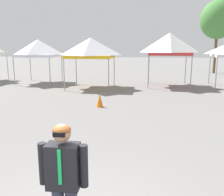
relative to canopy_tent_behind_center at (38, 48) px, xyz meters
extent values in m
cylinder|color=#9E9EA3|center=(-3.77, 1.68, -1.49)|extent=(0.06, 0.06, 2.37)
cylinder|color=#9E9EA3|center=(-1.31, -1.43, -1.57)|extent=(0.06, 0.06, 2.21)
cylinder|color=#9E9EA3|center=(1.43, -1.31, -1.57)|extent=(0.06, 0.06, 2.21)
cylinder|color=#9E9EA3|center=(-1.43, 1.31, -1.57)|extent=(0.06, 0.06, 2.21)
cylinder|color=#9E9EA3|center=(1.31, 1.43, -1.57)|extent=(0.06, 0.06, 2.21)
pyramid|color=white|center=(0.00, 0.00, 0.10)|extent=(3.01, 3.01, 1.13)
cube|color=white|center=(0.00, 0.00, -0.56)|extent=(2.98, 2.98, 0.20)
cylinder|color=#9E9EA3|center=(3.20, -3.15, -1.56)|extent=(0.06, 0.06, 2.22)
cylinder|color=#9E9EA3|center=(6.07, -3.05, -1.56)|extent=(0.06, 0.06, 2.22)
cylinder|color=#9E9EA3|center=(3.09, -0.28, -1.56)|extent=(0.06, 0.06, 2.22)
cylinder|color=#9E9EA3|center=(5.97, -0.17, -1.56)|extent=(0.06, 0.06, 2.22)
pyramid|color=white|center=(4.58, -1.66, 0.12)|extent=(3.13, 3.13, 1.15)
cube|color=yellow|center=(4.58, -1.66, -0.55)|extent=(3.10, 3.10, 0.20)
cylinder|color=#9E9EA3|center=(8.49, -1.44, -1.47)|extent=(0.06, 0.06, 2.40)
cylinder|color=#9E9EA3|center=(11.27, -1.42, -1.47)|extent=(0.06, 0.06, 2.40)
cylinder|color=#9E9EA3|center=(8.47, 1.34, -1.47)|extent=(0.06, 0.06, 2.40)
cylinder|color=#9E9EA3|center=(11.25, 1.35, -1.47)|extent=(0.06, 0.06, 2.40)
pyramid|color=white|center=(9.87, -0.04, 0.40)|extent=(2.94, 2.94, 1.34)
cube|color=red|center=(9.87, -0.04, -0.38)|extent=(2.91, 2.91, 0.20)
cylinder|color=#9E9EA3|center=(12.85, -1.29, -1.53)|extent=(0.06, 0.06, 2.29)
cylinder|color=#9E9EA3|center=(13.07, 1.72, -1.53)|extent=(0.06, 0.06, 2.29)
cube|color=black|center=(7.70, -15.31, -1.45)|extent=(0.43, 0.26, 0.60)
cylinder|color=black|center=(7.43, -15.32, -1.43)|extent=(0.11, 0.11, 0.56)
cylinder|color=black|center=(7.97, -15.30, -1.43)|extent=(0.11, 0.11, 0.56)
sphere|color=tan|center=(7.70, -15.31, -1.01)|extent=(0.23, 0.23, 0.23)
ellipsoid|color=brown|center=(7.70, -15.31, -0.97)|extent=(0.23, 0.23, 0.14)
cube|color=black|center=(7.70, -15.42, -0.99)|extent=(0.15, 0.03, 0.06)
cube|color=#19BF59|center=(7.70, -15.44, -1.40)|extent=(0.04, 0.01, 0.46)
cylinder|color=brown|center=(15.36, 10.23, -0.59)|extent=(0.28, 0.28, 4.17)
ellipsoid|color=#47843D|center=(15.36, 10.23, 2.95)|extent=(3.64, 3.64, 4.01)
cone|color=orange|center=(6.40, -7.18, -2.37)|extent=(0.32, 0.32, 0.61)
camera|label=1|loc=(8.79, -18.06, 0.03)|focal=39.29mm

